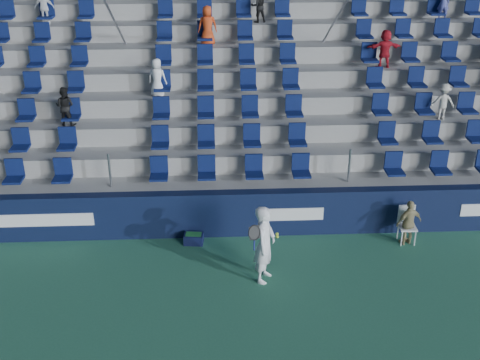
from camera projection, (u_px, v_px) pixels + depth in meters
name	position (u px, v px, depth m)	size (l,w,h in m)	color
ground	(237.00, 312.00, 12.52)	(70.00, 70.00, 0.00)	#317454
sponsor_wall	(231.00, 213.00, 15.08)	(24.00, 0.32, 1.20)	#0E1736
grandstand	(225.00, 92.00, 18.98)	(24.00, 8.17, 6.63)	gray
tennis_player	(265.00, 244.00, 13.19)	(0.73, 0.79, 1.84)	white
line_judge_chair	(407.00, 221.00, 14.85)	(0.42, 0.43, 0.94)	white
line_judge	(409.00, 223.00, 14.69)	(0.69, 0.29, 1.18)	tan
ball_bin	(194.00, 238.00, 14.88)	(0.50, 0.36, 0.27)	#0E1436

